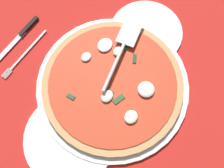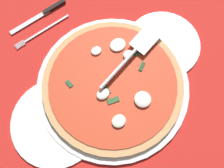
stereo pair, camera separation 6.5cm
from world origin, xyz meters
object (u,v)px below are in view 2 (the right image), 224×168
object	(u,v)px
pizza	(112,84)
pizza_server	(133,53)
dinner_plate_right	(56,122)
place_setting_near	(43,22)
dinner_plate_left	(163,44)

from	to	relation	value
pizza	pizza_server	world-z (taller)	pizza_server
dinner_plate_right	place_setting_near	bearing A→B (deg)	-113.52
dinner_plate_left	place_setting_near	world-z (taller)	place_setting_near
dinner_plate_right	pizza	distance (cm)	18.21
pizza_server	place_setting_near	distance (cm)	30.16
dinner_plate_left	dinner_plate_right	xyz separation A→B (cm)	(38.29, 1.50, 0.00)
place_setting_near	pizza_server	bearing A→B (deg)	119.13
dinner_plate_left	pizza	distance (cm)	20.30
place_setting_near	dinner_plate_left	bearing A→B (deg)	131.92
pizza_server	pizza	bearing A→B (deg)	-173.46
pizza	place_setting_near	world-z (taller)	pizza
dinner_plate_left	dinner_plate_right	world-z (taller)	same
pizza	dinner_plate_right	bearing A→B (deg)	-1.48
pizza	place_setting_near	xyz separation A→B (cm)	(5.56, -29.37, -1.66)
dinner_plate_left	pizza	size ratio (longest dim) A/B	0.56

